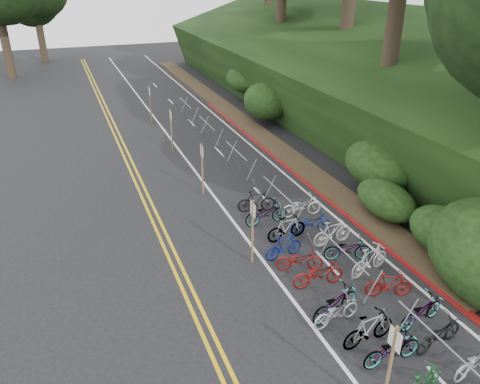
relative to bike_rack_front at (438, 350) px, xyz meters
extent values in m
plane|color=black|center=(-2.96, 1.50, -0.93)|extent=(120.00, 120.00, 0.00)
cube|color=gold|center=(-5.11, 11.50, -0.92)|extent=(0.12, 80.00, 0.01)
cube|color=gold|center=(-4.81, 11.50, -0.92)|extent=(0.12, 80.00, 0.01)
cube|color=silver|center=(-1.96, 11.50, -0.92)|extent=(0.12, 80.00, 0.01)
cube|color=silver|center=(2.24, 11.50, -0.92)|extent=(0.12, 80.00, 0.01)
cube|color=silver|center=(0.14, 5.50, -0.92)|extent=(0.10, 1.60, 0.01)
cube|color=silver|center=(0.14, 11.50, -0.92)|extent=(0.10, 1.60, 0.01)
cube|color=silver|center=(0.14, 17.50, -0.92)|extent=(0.10, 1.60, 0.01)
cube|color=silver|center=(0.14, 23.50, -0.92)|extent=(0.10, 1.60, 0.01)
cube|color=silver|center=(0.14, 29.50, -0.92)|extent=(0.10, 1.60, 0.01)
cube|color=silver|center=(0.14, 35.50, -0.92)|extent=(0.10, 1.60, 0.01)
cube|color=maroon|center=(2.74, 13.50, -0.88)|extent=(0.25, 28.00, 0.10)
cube|color=black|center=(10.54, 23.50, 1.87)|extent=(12.32, 44.00, 9.11)
cube|color=#382819|center=(3.44, 23.50, -0.85)|extent=(1.40, 44.00, 0.16)
ellipsoid|color=#284C19|center=(4.24, 4.50, 0.11)|extent=(2.00, 2.80, 1.60)
ellipsoid|color=#284C19|center=(5.04, 9.50, 0.62)|extent=(2.60, 3.64, 2.08)
ellipsoid|color=#284C19|center=(6.24, 15.50, 1.06)|extent=(2.20, 3.08, 1.76)
ellipsoid|color=#284C19|center=(4.84, 21.50, 0.63)|extent=(3.00, 4.20, 2.40)
ellipsoid|color=#284C19|center=(5.54, 27.50, 0.80)|extent=(2.40, 3.36, 1.92)
ellipsoid|color=#284C19|center=(6.84, 31.50, 1.48)|extent=(2.80, 3.92, 2.24)
ellipsoid|color=#284C19|center=(4.04, 7.50, -0.03)|extent=(1.80, 2.52, 1.44)
ellipsoid|color=#284C19|center=(7.04, 19.50, 1.67)|extent=(3.20, 4.48, 2.56)
cylinder|color=#2D2319|center=(8.04, 13.50, 4.72)|extent=(0.84, 0.84, 6.30)
cylinder|color=#2D2319|center=(10.54, 21.50, 5.84)|extent=(0.88, 0.88, 7.14)
cylinder|color=#2D2319|center=(9.54, 29.50, 4.81)|extent=(0.81, 0.81, 5.88)
cylinder|color=#2D2319|center=(-11.96, 43.50, 1.80)|extent=(0.79, 0.79, 5.46)
cylinder|color=#2D2319|center=(-8.96, 51.50, 1.59)|extent=(0.77, 0.77, 5.04)
cylinder|color=gray|center=(0.00, 0.00, 0.33)|extent=(0.05, 3.18, 0.05)
cylinder|color=gray|center=(-0.28, 1.49, -0.30)|extent=(0.63, 0.04, 1.23)
cylinder|color=gray|center=(0.28, 1.49, -0.30)|extent=(0.63, 0.04, 1.23)
cylinder|color=gray|center=(0.04, 4.50, 0.22)|extent=(0.05, 3.00, 0.05)
cylinder|color=gray|center=(-0.24, 3.10, -0.35)|extent=(0.58, 0.04, 1.13)
cylinder|color=gray|center=(0.32, 3.10, -0.35)|extent=(0.58, 0.04, 1.13)
cylinder|color=gray|center=(-0.24, 5.90, -0.35)|extent=(0.58, 0.04, 1.13)
cylinder|color=gray|center=(0.32, 5.90, -0.35)|extent=(0.58, 0.04, 1.13)
cylinder|color=gray|center=(0.04, 9.50, 0.22)|extent=(0.05, 3.00, 0.05)
cylinder|color=gray|center=(-0.24, 8.10, -0.35)|extent=(0.58, 0.04, 1.13)
cylinder|color=gray|center=(0.32, 8.10, -0.35)|extent=(0.58, 0.04, 1.13)
cylinder|color=gray|center=(-0.24, 10.90, -0.35)|extent=(0.58, 0.04, 1.13)
cylinder|color=gray|center=(0.32, 10.90, -0.35)|extent=(0.58, 0.04, 1.13)
cylinder|color=gray|center=(0.04, 14.50, 0.22)|extent=(0.05, 3.00, 0.05)
cylinder|color=gray|center=(-0.24, 13.10, -0.35)|extent=(0.58, 0.04, 1.13)
cylinder|color=gray|center=(0.32, 13.10, -0.35)|extent=(0.58, 0.04, 1.13)
cylinder|color=gray|center=(-0.24, 15.90, -0.35)|extent=(0.58, 0.04, 1.13)
cylinder|color=gray|center=(0.32, 15.90, -0.35)|extent=(0.58, 0.04, 1.13)
cylinder|color=gray|center=(0.04, 19.50, 0.22)|extent=(0.05, 3.00, 0.05)
cylinder|color=gray|center=(-0.24, 18.10, -0.35)|extent=(0.58, 0.04, 1.13)
cylinder|color=gray|center=(0.32, 18.10, -0.35)|extent=(0.58, 0.04, 1.13)
cylinder|color=gray|center=(-0.24, 20.90, -0.35)|extent=(0.58, 0.04, 1.13)
cylinder|color=gray|center=(0.32, 20.90, -0.35)|extent=(0.58, 0.04, 1.13)
cylinder|color=gray|center=(0.04, 24.50, 0.22)|extent=(0.05, 3.00, 0.05)
cylinder|color=gray|center=(-0.24, 23.10, -0.35)|extent=(0.58, 0.04, 1.13)
cylinder|color=gray|center=(0.32, 23.10, -0.35)|extent=(0.58, 0.04, 1.13)
cylinder|color=gray|center=(-0.24, 25.90, -0.35)|extent=(0.58, 0.04, 1.13)
cylinder|color=gray|center=(0.32, 25.90, -0.35)|extent=(0.58, 0.04, 1.13)
cylinder|color=brown|center=(-1.93, -0.47, 0.41)|extent=(0.08, 0.08, 2.68)
cube|color=silver|center=(-1.93, -0.47, 1.40)|extent=(0.02, 0.40, 0.50)
cylinder|color=brown|center=(-2.36, 6.50, 0.32)|extent=(0.08, 0.08, 2.50)
cube|color=silver|center=(-2.36, 6.50, 1.22)|extent=(0.02, 0.40, 0.50)
cylinder|color=brown|center=(-2.36, 12.50, 0.32)|extent=(0.08, 0.08, 2.50)
cube|color=silver|center=(-2.36, 12.50, 1.22)|extent=(0.02, 0.40, 0.50)
cylinder|color=brown|center=(-2.36, 18.50, 0.32)|extent=(0.08, 0.08, 2.50)
cube|color=silver|center=(-2.36, 18.50, 1.22)|extent=(0.02, 0.40, 0.50)
cylinder|color=brown|center=(-2.36, 24.50, 0.32)|extent=(0.08, 0.08, 2.50)
cube|color=silver|center=(-2.36, 24.50, 1.22)|extent=(0.02, 0.40, 0.50)
imported|color=#9E9EA3|center=(-1.26, 2.66, -0.50)|extent=(0.80, 1.70, 0.86)
imported|color=#9E9EA3|center=(1.07, -0.28, -0.49)|extent=(0.86, 1.72, 0.86)
imported|color=slate|center=(-0.72, 0.80, -0.46)|extent=(0.64, 1.77, 0.93)
imported|color=black|center=(0.86, 0.81, -0.47)|extent=(0.91, 1.84, 0.92)
imported|color=slate|center=(-0.88, 1.62, -0.40)|extent=(0.66, 1.78, 1.05)
imported|color=slate|center=(1.05, 1.75, -0.47)|extent=(0.94, 1.83, 0.92)
imported|color=slate|center=(-1.13, 2.97, -0.44)|extent=(1.10, 1.94, 0.96)
imported|color=maroon|center=(0.98, 3.16, -0.46)|extent=(0.93, 1.59, 0.92)
imported|color=maroon|center=(-0.84, 4.47, -0.46)|extent=(0.75, 1.83, 0.94)
imported|color=beige|center=(1.16, 4.46, -0.39)|extent=(0.94, 1.85, 1.07)
imported|color=maroon|center=(-1.01, 5.48, -0.49)|extent=(1.07, 1.75, 0.87)
imported|color=slate|center=(0.91, 5.45, -0.48)|extent=(1.07, 1.81, 0.90)
imported|color=navy|center=(-1.18, 6.39, -0.46)|extent=(0.63, 1.59, 0.93)
imported|color=beige|center=(0.96, 6.56, -0.43)|extent=(0.57, 1.69, 1.00)
imported|color=slate|center=(-0.52, 7.48, -0.42)|extent=(0.62, 1.72, 1.02)
imported|color=navy|center=(0.61, 7.62, -0.49)|extent=(0.84, 1.74, 0.87)
imported|color=slate|center=(-0.76, 8.93, -0.44)|extent=(0.72, 1.86, 0.97)
imported|color=beige|center=(0.92, 9.00, -0.46)|extent=(0.76, 1.81, 0.93)
imported|color=black|center=(-0.71, 10.04, -0.43)|extent=(0.81, 1.72, 1.00)
camera|label=1|loc=(-7.83, -6.47, 8.67)|focal=35.00mm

